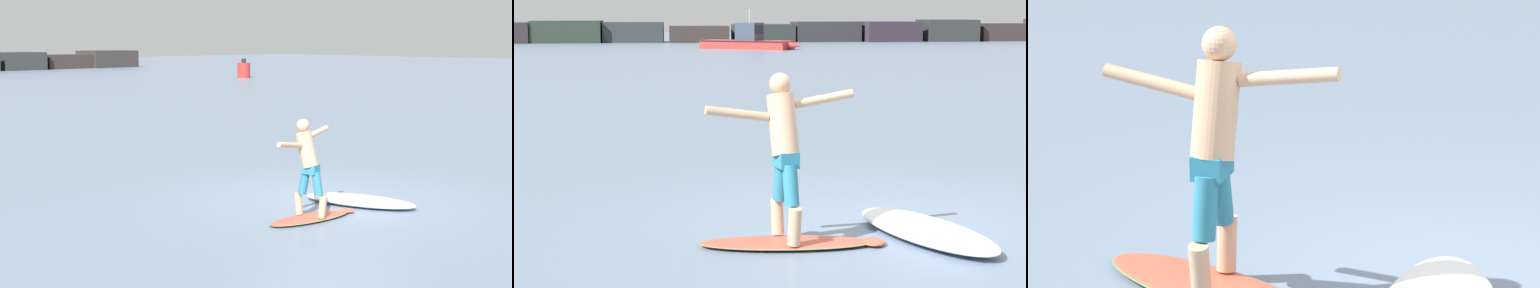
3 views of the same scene
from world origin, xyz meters
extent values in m
plane|color=slate|center=(0.00, 0.00, 0.00)|extent=(200.00, 200.00, 0.00)
cube|color=#2C2D2D|center=(22.39, 62.00, 0.90)|extent=(4.55, 4.84, 1.81)
cube|color=#342B29|center=(27.70, 62.00, 0.74)|extent=(5.54, 3.68, 1.48)
cube|color=#322D2B|center=(33.01, 62.00, 0.93)|extent=(5.59, 4.34, 1.86)
ellipsoid|color=#D4543D|center=(-1.40, -0.77, 0.04)|extent=(1.80, 0.71, 0.07)
ellipsoid|color=#D4543D|center=(-0.51, -0.85, 0.04)|extent=(0.27, 0.32, 0.06)
ellipsoid|color=#339E56|center=(-1.40, -0.77, 0.04)|extent=(1.81, 0.72, 0.03)
cone|color=black|center=(-2.12, -0.70, -0.06)|extent=(0.05, 0.05, 0.14)
cone|color=black|center=(-2.01, -0.86, -0.06)|extent=(0.05, 0.05, 0.14)
cone|color=black|center=(-1.98, -0.56, -0.06)|extent=(0.05, 0.05, 0.14)
cylinder|color=tan|center=(-1.45, -0.53, 0.26)|extent=(0.17, 0.20, 0.39)
cylinder|color=teal|center=(-1.43, -0.64, 0.65)|extent=(0.19, 0.25, 0.43)
cylinder|color=tan|center=(-1.35, -1.00, 0.26)|extent=(0.17, 0.20, 0.39)
cylinder|color=teal|center=(-1.37, -0.90, 0.65)|extent=(0.19, 0.25, 0.43)
cube|color=teal|center=(-1.40, -0.77, 0.90)|extent=(0.25, 0.30, 0.16)
cylinder|color=tan|center=(-1.42, -0.69, 1.24)|extent=(0.37, 0.49, 0.67)
sphere|color=tan|center=(-1.44, -0.61, 1.65)|extent=(0.22, 0.22, 0.22)
cylinder|color=tan|center=(-1.88, -0.73, 1.36)|extent=(0.66, 0.23, 0.20)
cylinder|color=tan|center=(-0.98, -0.53, 1.48)|extent=(0.66, 0.23, 0.19)
cylinder|color=red|center=(28.95, 34.44, 0.60)|extent=(1.05, 1.05, 1.20)
cylinder|color=black|center=(28.95, 34.44, 1.38)|extent=(0.37, 0.37, 0.36)
ellipsoid|color=white|center=(0.12, -0.65, 0.08)|extent=(1.43, 2.30, 0.17)
camera|label=1|loc=(-10.34, -8.92, 3.11)|focal=50.00mm
camera|label=2|loc=(-2.71, -9.12, 2.35)|focal=60.00mm
camera|label=3|loc=(2.67, -6.70, 3.52)|focal=85.00mm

